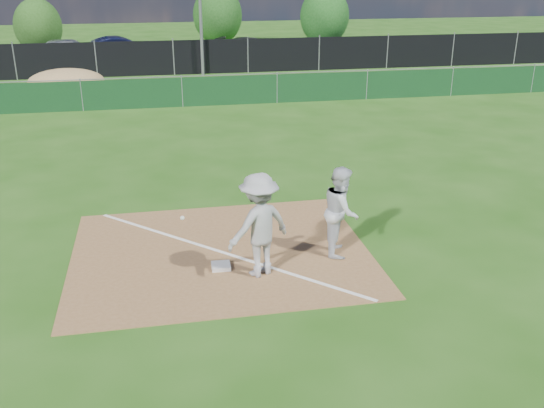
{
  "coord_description": "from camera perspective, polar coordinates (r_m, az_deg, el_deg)",
  "views": [
    {
      "loc": [
        -1.1,
        -10.19,
        5.52
      ],
      "look_at": [
        1.07,
        1.0,
        1.0
      ],
      "focal_mm": 40.0,
      "sensor_mm": 36.0,
      "label": 1
    }
  ],
  "objects": [
    {
      "name": "first_base",
      "position": [
        11.87,
        -4.83,
        -5.84
      ],
      "size": [
        0.38,
        0.38,
        0.08
      ],
      "primitive_type": "cube",
      "rotation": [
        0.0,
        0.0,
        -0.04
      ],
      "color": "silver",
      "rests_on": "infield_dirt"
    },
    {
      "name": "infield_dirt",
      "position": [
        12.52,
        -4.83,
        -4.56
      ],
      "size": [
        6.0,
        5.0,
        0.02
      ],
      "primitive_type": "cube",
      "color": "brown",
      "rests_on": "ground"
    },
    {
      "name": "green_fence",
      "position": [
        25.69,
        -8.45,
        10.36
      ],
      "size": [
        44.0,
        0.05,
        1.2
      ],
      "primitive_type": "cube",
      "color": "#0E3417",
      "rests_on": "ground"
    },
    {
      "name": "ground",
      "position": [
        20.96,
        -7.62,
        6.17
      ],
      "size": [
        90.0,
        90.0,
        0.0
      ],
      "primitive_type": "plane",
      "color": "#204E10",
      "rests_on": "ground"
    },
    {
      "name": "tree_right",
      "position": [
        44.8,
        4.97,
        17.17
      ],
      "size": [
        3.44,
        3.44,
        4.09
      ],
      "color": "#382316",
      "rests_on": "ground"
    },
    {
      "name": "runner",
      "position": [
        12.22,
        6.53,
        -0.63
      ],
      "size": [
        0.91,
        1.05,
        1.84
      ],
      "primitive_type": "imported",
      "rotation": [
        0.0,
        0.0,
        1.3
      ],
      "color": "silver",
      "rests_on": "ground"
    },
    {
      "name": "tree_mid",
      "position": [
        45.49,
        -5.15,
        17.28
      ],
      "size": [
        3.5,
        3.5,
        4.15
      ],
      "color": "#382316",
      "rests_on": "ground"
    },
    {
      "name": "tree_left",
      "position": [
        43.14,
        -21.16,
        15.34
      ],
      "size": [
        3.0,
        3.0,
        3.56
      ],
      "color": "#382316",
      "rests_on": "ground"
    },
    {
      "name": "car_right",
      "position": [
        38.83,
        -1.84,
        14.42
      ],
      "size": [
        4.84,
        3.43,
        1.3
      ],
      "primitive_type": "imported",
      "rotation": [
        0.0,
        0.0,
        1.17
      ],
      "color": "black",
      "rests_on": "parking_lot"
    },
    {
      "name": "black_fence",
      "position": [
        33.52,
        -9.24,
        13.44
      ],
      "size": [
        46.0,
        0.04,
        1.8
      ],
      "primitive_type": "cube",
      "color": "black",
      "rests_on": "ground"
    },
    {
      "name": "foul_line",
      "position": [
        12.51,
        -4.83,
        -4.5
      ],
      "size": [
        5.01,
        5.01,
        0.01
      ],
      "primitive_type": "cube",
      "rotation": [
        0.0,
        0.0,
        0.79
      ],
      "color": "white",
      "rests_on": "infield_dirt"
    },
    {
      "name": "car_mid",
      "position": [
        38.5,
        -14.01,
        13.91
      ],
      "size": [
        4.81,
        2.58,
        1.51
      ],
      "primitive_type": "imported",
      "rotation": [
        0.0,
        0.0,
        1.8
      ],
      "color": "black",
      "rests_on": "parking_lot"
    },
    {
      "name": "play_at_first",
      "position": [
        11.22,
        -1.22,
        -2.0
      ],
      "size": [
        2.19,
        1.23,
        2.01
      ],
      "color": "#B4B4B6",
      "rests_on": "infield_dirt"
    },
    {
      "name": "dirt_mound",
      "position": [
        29.37,
        -18.79,
        10.83
      ],
      "size": [
        3.38,
        2.6,
        1.17
      ],
      "primitive_type": "ellipsoid",
      "color": "#A07F4D",
      "rests_on": "ground"
    },
    {
      "name": "parking_lot",
      "position": [
        38.6,
        -9.48,
        13.13
      ],
      "size": [
        46.0,
        9.0,
        0.01
      ],
      "primitive_type": "cube",
      "color": "black",
      "rests_on": "ground"
    },
    {
      "name": "car_left",
      "position": [
        38.85,
        -18.49,
        13.53
      ],
      "size": [
        4.46,
        1.88,
        1.51
      ],
      "primitive_type": "imported",
      "rotation": [
        0.0,
        0.0,
        1.59
      ],
      "color": "#B0B2B8",
      "rests_on": "parking_lot"
    }
  ]
}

